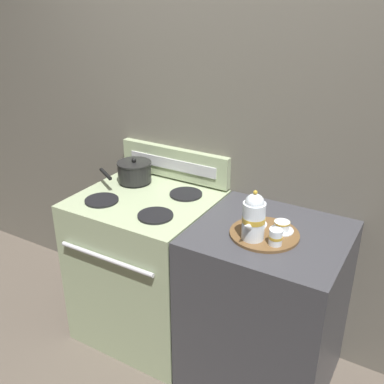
{
  "coord_description": "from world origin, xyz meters",
  "views": [
    {
      "loc": [
        0.99,
        -1.79,
        1.96
      ],
      "look_at": [
        -0.09,
        0.05,
        0.98
      ],
      "focal_mm": 42.0,
      "sensor_mm": 36.0,
      "label": 1
    }
  ],
  "objects_px": {
    "serving_tray": "(264,234)",
    "teacup_left": "(255,220)",
    "teacup_right": "(282,226)",
    "stove": "(148,266)",
    "saucepan": "(134,171)",
    "creamer_jug": "(276,237)",
    "teapot": "(254,217)"
  },
  "relations": [
    {
      "from": "serving_tray",
      "to": "teacup_left",
      "type": "relative_size",
      "value": 2.87
    },
    {
      "from": "serving_tray",
      "to": "teacup_right",
      "type": "xyz_separation_m",
      "value": [
        0.06,
        0.06,
        0.03
      ]
    },
    {
      "from": "stove",
      "to": "teacup_left",
      "type": "bearing_deg",
      "value": 0.48
    },
    {
      "from": "saucepan",
      "to": "creamer_jug",
      "type": "xyz_separation_m",
      "value": [
        0.98,
        -0.27,
        -0.02
      ]
    },
    {
      "from": "stove",
      "to": "serving_tray",
      "type": "distance_m",
      "value": 0.86
    },
    {
      "from": "stove",
      "to": "saucepan",
      "type": "height_order",
      "value": "saucepan"
    },
    {
      "from": "serving_tray",
      "to": "teacup_right",
      "type": "bearing_deg",
      "value": 41.31
    },
    {
      "from": "stove",
      "to": "teacup_right",
      "type": "distance_m",
      "value": 0.92
    },
    {
      "from": "saucepan",
      "to": "serving_tray",
      "type": "distance_m",
      "value": 0.93
    },
    {
      "from": "saucepan",
      "to": "teacup_right",
      "type": "xyz_separation_m",
      "value": [
        0.97,
        -0.14,
        -0.03
      ]
    },
    {
      "from": "saucepan",
      "to": "teapot",
      "type": "xyz_separation_m",
      "value": [
        0.87,
        -0.27,
        0.05
      ]
    },
    {
      "from": "teapot",
      "to": "creamer_jug",
      "type": "bearing_deg",
      "value": 1.34
    },
    {
      "from": "saucepan",
      "to": "serving_tray",
      "type": "xyz_separation_m",
      "value": [
        0.9,
        -0.19,
        -0.06
      ]
    },
    {
      "from": "serving_tray",
      "to": "creamer_jug",
      "type": "bearing_deg",
      "value": -42.5
    },
    {
      "from": "stove",
      "to": "teapot",
      "type": "xyz_separation_m",
      "value": [
        0.7,
        -0.12,
        0.57
      ]
    },
    {
      "from": "teacup_left",
      "to": "saucepan",
      "type": "bearing_deg",
      "value": 170.34
    },
    {
      "from": "saucepan",
      "to": "teapot",
      "type": "bearing_deg",
      "value": -17.15
    },
    {
      "from": "creamer_jug",
      "to": "teapot",
      "type": "bearing_deg",
      "value": -178.66
    },
    {
      "from": "teacup_right",
      "to": "stove",
      "type": "bearing_deg",
      "value": -179.31
    },
    {
      "from": "saucepan",
      "to": "teacup_left",
      "type": "bearing_deg",
      "value": -9.66
    },
    {
      "from": "teapot",
      "to": "stove",
      "type": "bearing_deg",
      "value": 170.03
    },
    {
      "from": "serving_tray",
      "to": "teacup_right",
      "type": "height_order",
      "value": "teacup_right"
    },
    {
      "from": "serving_tray",
      "to": "teacup_left",
      "type": "height_order",
      "value": "teacup_left"
    },
    {
      "from": "teacup_left",
      "to": "teacup_right",
      "type": "height_order",
      "value": "same"
    },
    {
      "from": "saucepan",
      "to": "stove",
      "type": "bearing_deg",
      "value": -39.6
    },
    {
      "from": "teacup_right",
      "to": "creamer_jug",
      "type": "bearing_deg",
      "value": -82.08
    },
    {
      "from": "teapot",
      "to": "teacup_left",
      "type": "distance_m",
      "value": 0.16
    },
    {
      "from": "teapot",
      "to": "teacup_left",
      "type": "height_order",
      "value": "teapot"
    },
    {
      "from": "teacup_left",
      "to": "creamer_jug",
      "type": "bearing_deg",
      "value": -40.01
    },
    {
      "from": "saucepan",
      "to": "teacup_right",
      "type": "distance_m",
      "value": 0.98
    },
    {
      "from": "teacup_right",
      "to": "teapot",
      "type": "bearing_deg",
      "value": -124.74
    },
    {
      "from": "serving_tray",
      "to": "teapot",
      "type": "height_order",
      "value": "teapot"
    }
  ]
}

